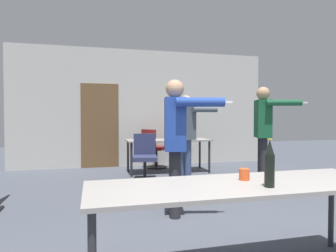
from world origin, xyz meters
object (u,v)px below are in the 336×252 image
person_near_casual (264,126)px  office_chair_mid_tucked (154,150)px  person_left_plaid (187,129)px  drink_cup (244,174)px  person_center_tall (176,134)px  office_chair_near_pushed (145,159)px  beer_bottle (270,164)px

person_near_casual → office_chair_mid_tucked: bearing=-125.0°
person_near_casual → person_left_plaid: (-1.24, 0.70, -0.07)m
drink_cup → person_center_tall: bearing=95.9°
person_center_tall → office_chair_near_pushed: size_ratio=1.88×
person_center_tall → office_chair_mid_tucked: size_ratio=1.80×
person_near_casual → beer_bottle: 3.47m
office_chair_mid_tucked → beer_bottle: size_ratio=2.74×
person_left_plaid → office_chair_near_pushed: person_left_plaid is taller
person_left_plaid → beer_bottle: (-0.56, -3.65, -0.11)m
beer_bottle → office_chair_mid_tucked: bearing=87.4°
person_near_casual → drink_cup: 3.29m
person_left_plaid → beer_bottle: bearing=-22.7°
office_chair_near_pushed → beer_bottle: size_ratio=2.62×
person_near_casual → person_left_plaid: size_ratio=1.08×
beer_bottle → person_left_plaid: bearing=81.3°
person_center_tall → office_chair_near_pushed: bearing=-167.1°
person_near_casual → person_center_tall: bearing=-38.2°
office_chair_near_pushed → drink_cup: size_ratio=10.05×
person_left_plaid → office_chair_mid_tucked: 1.67m
person_near_casual → person_center_tall: size_ratio=1.05×
person_near_casual → person_center_tall: (-2.01, -1.25, -0.06)m
person_left_plaid → person_near_casual: bearing=46.7°
person_center_tall → drink_cup: size_ratio=18.90×
person_near_casual → person_left_plaid: bearing=-99.3°
person_center_tall → beer_bottle: 1.73m
person_near_casual → beer_bottle: bearing=-11.4°
person_left_plaid → office_chair_mid_tucked: person_left_plaid is taller
person_center_tall → beer_bottle: person_center_tall is taller
beer_bottle → drink_cup: bearing=101.9°
office_chair_near_pushed → drink_cup: bearing=101.6°
person_left_plaid → drink_cup: person_left_plaid is taller
office_chair_near_pushed → person_center_tall: bearing=99.4°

